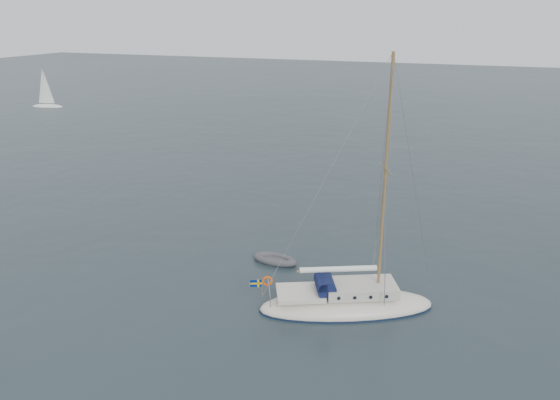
% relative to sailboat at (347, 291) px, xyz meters
% --- Properties ---
extents(ground, '(300.00, 300.00, 0.00)m').
position_rel_sailboat_xyz_m(ground, '(-2.51, 1.06, -1.06)').
color(ground, black).
rests_on(ground, ground).
extents(sailboat, '(9.84, 2.95, 14.02)m').
position_rel_sailboat_xyz_m(sailboat, '(0.00, 0.00, 0.00)').
color(sailboat, beige).
rests_on(sailboat, ground).
extents(dinghy, '(3.01, 1.36, 0.43)m').
position_rel_sailboat_xyz_m(dinghy, '(-5.68, 4.05, -0.87)').
color(dinghy, '#49484D').
rests_on(dinghy, ground).
extents(distant_yacht_a, '(5.35, 2.85, 7.09)m').
position_rel_sailboat_xyz_m(distant_yacht_a, '(-62.99, 46.45, 1.97)').
color(distant_yacht_a, white).
rests_on(distant_yacht_a, ground).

